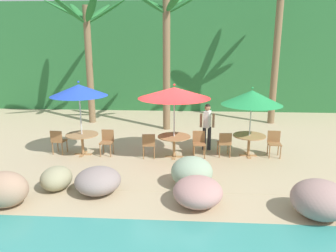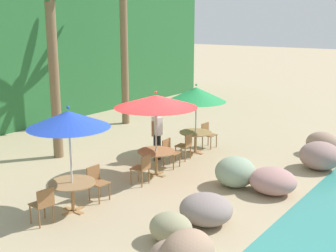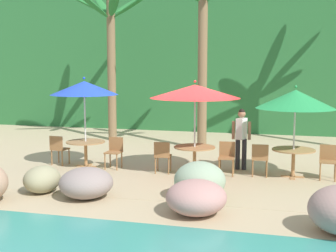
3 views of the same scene
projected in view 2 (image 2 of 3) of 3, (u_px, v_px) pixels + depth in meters
ground_plane at (156, 176)px, 12.92m from camera, size 120.00×120.00×0.00m
terrace_deck at (156, 176)px, 12.92m from camera, size 18.00×5.20×0.01m
rock_seawall at (242, 196)px, 10.56m from camera, size 13.72×2.69×0.86m
umbrella_blue at (69, 119)px, 10.04m from camera, size 1.90×1.90×2.57m
dining_table_blue at (72, 187)px, 10.42m from camera, size 1.10×1.10×0.74m
chair_blue_seaward at (96, 180)px, 11.15m from camera, size 0.43×0.44×0.87m
chair_blue_inland at (43, 203)px, 9.77m from camera, size 0.46×0.47×0.87m
umbrella_red at (156, 101)px, 12.51m from camera, size 2.38×2.38×2.50m
dining_table_red at (156, 155)px, 12.88m from camera, size 1.10×1.10×0.74m
chair_red_seaward at (169, 151)px, 13.65m from camera, size 0.44×0.45×0.87m
chair_red_inland at (143, 167)px, 12.15m from camera, size 0.46×0.47×0.87m
umbrella_green at (196, 94)px, 14.71m from camera, size 2.01×2.01×2.38m
dining_table_green at (196, 136)px, 15.04m from camera, size 1.10×1.10×0.74m
chair_green_seaward at (208, 133)px, 15.76m from camera, size 0.44×0.45×0.87m
chair_green_inland at (186, 145)px, 14.31m from camera, size 0.45×0.46×0.87m
palm_tree_second at (52, 42)px, 13.89m from camera, size 2.92×2.86×5.79m
palm_tree_third at (123, 19)px, 18.47m from camera, size 3.13×2.89×6.75m
waiter_in_white at (157, 131)px, 14.18m from camera, size 0.52×0.39×1.70m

